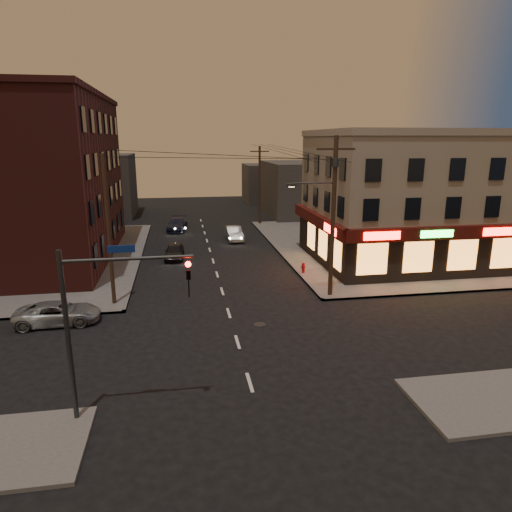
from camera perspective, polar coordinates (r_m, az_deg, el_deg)
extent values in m
plane|color=black|center=(23.42, -2.33, -10.70)|extent=(120.00, 120.00, 0.00)
cube|color=#514F4C|center=(46.11, 17.20, 1.42)|extent=(24.00, 28.00, 0.15)
cube|color=gray|center=(39.54, 18.69, 6.72)|extent=(15.00, 12.00, 10.00)
cube|color=gray|center=(39.25, 19.32, 14.32)|extent=(15.20, 12.20, 0.50)
cube|color=black|center=(35.07, 22.78, -0.06)|extent=(15.12, 0.25, 3.40)
cube|color=black|center=(37.20, 8.10, 1.72)|extent=(0.25, 12.12, 3.40)
cube|color=#440F0A|center=(34.45, 23.33, 2.72)|extent=(15.60, 0.50, 0.90)
cube|color=#440F0A|center=(36.76, 7.75, 4.44)|extent=(0.50, 12.60, 0.90)
cube|color=#FF140C|center=(31.66, 15.49, 2.44)|extent=(2.60, 0.06, 0.55)
cube|color=#FF140C|center=(36.25, 28.22, 2.71)|extent=(2.60, 0.06, 0.55)
cube|color=#26FF3F|center=(33.54, 21.70, 2.59)|extent=(2.40, 0.06, 0.50)
cube|color=#FF140C|center=(33.12, 9.24, 3.29)|extent=(0.06, 2.60, 0.55)
cube|color=#FF9038|center=(34.61, 22.08, 0.00)|extent=(12.40, 0.08, 2.20)
cube|color=#FF9038|center=(36.20, 8.35, 1.52)|extent=(0.08, 8.40, 2.20)
cube|color=#4B1B18|center=(41.90, -26.37, 8.45)|extent=(12.00, 20.00, 13.00)
cube|color=#3F3D3A|center=(61.68, 6.13, 8.35)|extent=(10.00, 12.00, 7.00)
cube|color=#3F3D3A|center=(64.17, -19.10, 8.33)|extent=(9.00, 10.00, 8.00)
cube|color=#3F3D3A|center=(74.82, 1.71, 9.10)|extent=(8.00, 8.00, 6.00)
cylinder|color=#382619|center=(28.85, 9.60, 4.67)|extent=(0.28, 0.28, 10.00)
cube|color=#382619|center=(28.46, 9.97, 13.03)|extent=(2.40, 0.12, 0.12)
cylinder|color=#333538|center=(28.48, 9.89, 11.42)|extent=(0.44, 0.44, 0.50)
cylinder|color=#333538|center=(28.17, 7.26, 9.04)|extent=(2.60, 0.10, 0.10)
cube|color=#333538|center=(27.80, 4.46, 8.83)|extent=(0.60, 0.25, 0.18)
cube|color=#FFD88C|center=(27.81, 4.45, 8.63)|extent=(0.35, 0.15, 0.04)
cylinder|color=#382619|center=(54.14, 0.45, 8.82)|extent=(0.26, 0.26, 9.00)
cylinder|color=#382619|center=(28.36, -17.95, 2.97)|extent=(0.24, 0.24, 9.00)
cylinder|color=#333538|center=(17.32, -22.41, -9.63)|extent=(0.18, 0.18, 6.40)
cylinder|color=#333538|center=(16.04, -15.70, -0.34)|extent=(4.40, 0.12, 0.12)
imported|color=black|center=(16.07, -8.47, -1.77)|extent=(0.16, 0.20, 1.00)
sphere|color=#FF0C05|center=(15.89, -8.50, -1.02)|extent=(0.20, 0.20, 0.20)
cube|color=navy|center=(15.98, -16.49, 0.85)|extent=(0.90, 0.05, 0.25)
imported|color=gray|center=(27.59, -23.52, -6.57)|extent=(4.57, 2.27, 1.25)
imported|color=black|center=(39.46, -10.17, 0.58)|extent=(1.80, 3.90, 1.30)
imported|color=slate|center=(46.11, -2.79, 2.85)|extent=(1.65, 4.28, 1.39)
imported|color=#1B1F36|center=(51.76, -9.83, 3.91)|extent=(2.55, 4.94, 1.37)
cylinder|color=#A00E13|center=(34.47, 5.93, -1.59)|extent=(0.29, 0.29, 0.65)
sphere|color=#A00E13|center=(34.37, 5.94, -1.02)|extent=(0.26, 0.26, 0.26)
cylinder|color=#A00E13|center=(34.43, 5.94, -1.39)|extent=(0.37, 0.22, 0.13)
cylinder|color=#A00E13|center=(34.43, 5.94, -1.39)|extent=(0.22, 0.37, 0.13)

